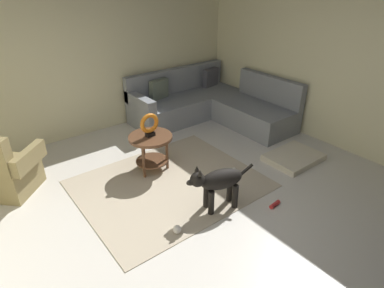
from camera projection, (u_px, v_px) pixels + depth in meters
name	position (u px, v px, depth m)	size (l,w,h in m)	color
ground_plane	(193.00, 219.00, 3.79)	(6.00, 6.00, 0.10)	silver
wall_back	(80.00, 54.00, 5.19)	(6.00, 0.12, 2.70)	beige
wall_right	(352.00, 62.00, 4.73)	(0.12, 6.00, 2.70)	beige
area_rug	(170.00, 184.00, 4.34)	(2.30, 1.90, 0.01)	#BCAD93
sectional_couch	(210.00, 105.00, 6.12)	(2.20, 2.25, 0.88)	gray
armchair	(4.00, 171.00, 4.02)	(0.99, 0.99, 0.88)	olive
side_table	(151.00, 144.00, 4.46)	(0.60, 0.60, 0.54)	brown
torus_sculpture	(149.00, 124.00, 4.32)	(0.28, 0.08, 0.33)	black
dog_bed_mat	(294.00, 157.00, 4.87)	(0.80, 0.60, 0.09)	beige
dog	(218.00, 182.00, 3.72)	(0.83, 0.35, 0.63)	black
dog_toy_ball	(177.00, 229.00, 3.51)	(0.09, 0.09, 0.09)	silver
dog_toy_rope	(275.00, 204.00, 3.92)	(0.05, 0.05, 0.16)	red
dog_toy_bone	(233.00, 171.00, 4.57)	(0.18, 0.06, 0.06)	silver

